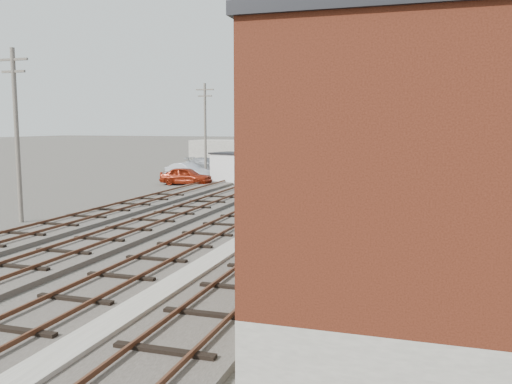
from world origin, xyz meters
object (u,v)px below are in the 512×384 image
at_px(car_red, 186,176).
at_px(car_grey, 206,164).
at_px(signal_mast, 271,225).
at_px(site_trailer, 247,168).
at_px(switch_stand, 257,181).
at_px(car_silver, 188,171).

height_order(car_red, car_grey, car_red).
height_order(signal_mast, site_trailer, signal_mast).
bearing_deg(car_grey, signal_mast, -142.93).
bearing_deg(site_trailer, signal_mast, -51.45).
distance_m(switch_stand, car_red, 6.72).
distance_m(switch_stand, car_grey, 18.84).
relative_size(car_red, car_grey, 0.91).
bearing_deg(signal_mast, car_red, 119.12).
xyz_separation_m(car_red, car_grey, (-4.21, 14.36, -0.05)).
distance_m(switch_stand, car_silver, 9.95).
bearing_deg(car_red, site_trailer, -67.51).
bearing_deg(car_grey, switch_stand, -132.83).
xyz_separation_m(switch_stand, car_grey, (-10.84, 15.41, 0.07)).
bearing_deg(car_silver, car_red, -136.54).
bearing_deg(signal_mast, car_silver, 118.33).
height_order(site_trailer, car_grey, site_trailer).
relative_size(switch_stand, car_red, 0.31).
xyz_separation_m(signal_mast, switch_stand, (-8.80, 26.67, -1.70)).
height_order(site_trailer, car_red, site_trailer).
distance_m(signal_mast, switch_stand, 28.13).
bearing_deg(switch_stand, car_grey, 145.09).
bearing_deg(switch_stand, signal_mast, -51.77).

